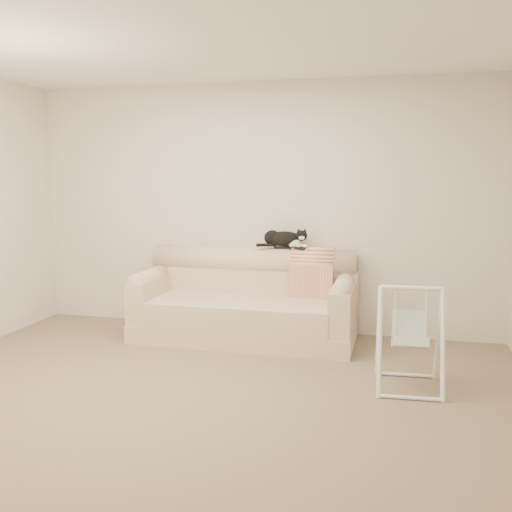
{
  "coord_description": "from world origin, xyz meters",
  "views": [
    {
      "loc": [
        1.43,
        -3.86,
        1.67
      ],
      "look_at": [
        0.14,
        1.27,
        0.9
      ],
      "focal_mm": 40.0,
      "sensor_mm": 36.0,
      "label": 1
    }
  ],
  "objects_px": {
    "tuxedo_cat": "(284,239)",
    "baby_swing": "(410,337)",
    "remote_b": "(297,249)",
    "sofa": "(246,304)",
    "remote_a": "(283,247)"
  },
  "relations": [
    {
      "from": "sofa",
      "to": "tuxedo_cat",
      "type": "relative_size",
      "value": 4.14
    },
    {
      "from": "remote_a",
      "to": "tuxedo_cat",
      "type": "xyz_separation_m",
      "value": [
        0.02,
        -0.0,
        0.09
      ]
    },
    {
      "from": "remote_b",
      "to": "tuxedo_cat",
      "type": "height_order",
      "value": "tuxedo_cat"
    },
    {
      "from": "baby_swing",
      "to": "remote_b",
      "type": "bearing_deg",
      "value": 132.0
    },
    {
      "from": "tuxedo_cat",
      "to": "baby_swing",
      "type": "bearing_deg",
      "value": -45.6
    },
    {
      "from": "remote_b",
      "to": "baby_swing",
      "type": "xyz_separation_m",
      "value": [
        1.11,
        -1.23,
        -0.5
      ]
    },
    {
      "from": "tuxedo_cat",
      "to": "baby_swing",
      "type": "distance_m",
      "value": 1.88
    },
    {
      "from": "tuxedo_cat",
      "to": "baby_swing",
      "type": "relative_size",
      "value": 0.65
    },
    {
      "from": "remote_b",
      "to": "tuxedo_cat",
      "type": "bearing_deg",
      "value": 162.05
    },
    {
      "from": "baby_swing",
      "to": "sofa",
      "type": "bearing_deg",
      "value": 147.04
    },
    {
      "from": "sofa",
      "to": "tuxedo_cat",
      "type": "height_order",
      "value": "tuxedo_cat"
    },
    {
      "from": "sofa",
      "to": "baby_swing",
      "type": "height_order",
      "value": "sofa"
    },
    {
      "from": "remote_a",
      "to": "tuxedo_cat",
      "type": "bearing_deg",
      "value": -6.75
    },
    {
      "from": "tuxedo_cat",
      "to": "baby_swing",
      "type": "xyz_separation_m",
      "value": [
        1.25,
        -1.28,
        -0.59
      ]
    },
    {
      "from": "remote_b",
      "to": "baby_swing",
      "type": "bearing_deg",
      "value": -48.0
    }
  ]
}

